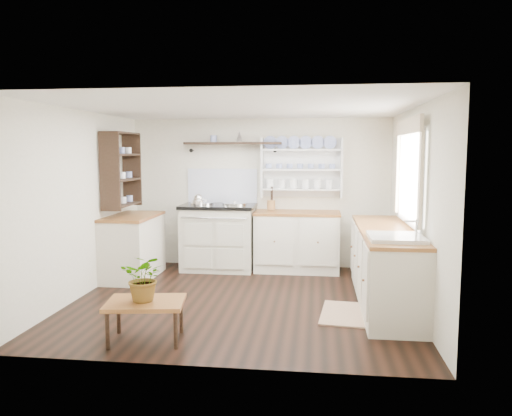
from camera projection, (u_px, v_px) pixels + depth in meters
The scene contains 19 objects.
floor at pixel (242, 300), 6.05m from camera, with size 4.00×3.80×0.01m, color black.
wall_back at pixel (260, 193), 7.79m from camera, with size 4.00×0.02×2.30m, color beige.
wall_right at pixel (415, 208), 5.67m from camera, with size 0.02×3.80×2.30m, color beige.
wall_left at pixel (82, 204), 6.16m from camera, with size 0.02×3.80×2.30m, color beige.
ceiling at pixel (241, 108), 5.79m from camera, with size 4.00×3.80×0.01m, color white.
window at pixel (409, 171), 5.78m from camera, with size 0.08×1.55×1.22m.
aga_cooker at pixel (219, 236), 7.61m from camera, with size 1.11×0.77×1.03m.
back_cabinets at pixel (297, 241), 7.50m from camera, with size 1.27×0.63×0.90m.
right_cabinets at pixel (385, 265), 5.89m from camera, with size 0.62×2.43×0.90m.
belfast_sink at pixel (396, 249), 5.11m from camera, with size 0.55×0.60×0.45m.
left_cabinets at pixel (133, 246), 7.09m from camera, with size 0.62×1.13×0.90m.
plate_rack at pixel (302, 167), 7.63m from camera, with size 1.20×0.22×0.90m.
high_shelf at pixel (233, 144), 7.63m from camera, with size 1.50×0.29×0.16m.
left_shelving at pixel (121, 169), 6.99m from camera, with size 0.28×0.80×1.05m, color black.
kettle at pixel (199, 202), 7.47m from camera, with size 0.18×0.18×0.22m, color silver, non-canonical shape.
utensil_crock at pixel (271, 205), 7.57m from camera, with size 0.13×0.13×0.15m, color #A6703C.
center_table at pixel (146, 306), 4.71m from camera, with size 0.79×0.61×0.39m.
potted_plant at pixel (145, 278), 4.68m from camera, with size 0.40×0.35×0.45m, color #3F7233.
floor_rug at pixel (347, 314), 5.52m from camera, with size 0.55×0.85×0.02m, color #936A55.
Camera 1 is at (0.89, -5.82, 1.79)m, focal length 35.00 mm.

